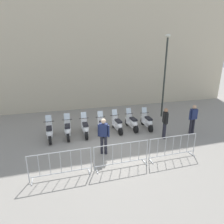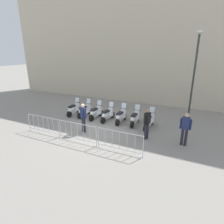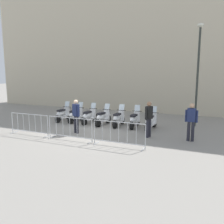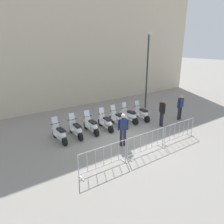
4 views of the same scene
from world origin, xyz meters
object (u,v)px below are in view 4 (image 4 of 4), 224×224
motorcycle_4 (118,119)px  officer_by_barriers (123,128)px  motorcycle_0 (60,134)px  barrier_segment_0 (104,158)px  barrier_segment_1 (146,143)px  officer_near_row_end (162,111)px  motorcycle_6 (142,114)px  motorcycle_2 (92,126)px  officer_mid_plaza (180,106)px  motorcycle_3 (106,123)px  motorcycle_1 (76,129)px  barrier_segment_2 (179,131)px  motorcycle_5 (130,116)px  street_lamp (147,64)px

motorcycle_4 → officer_by_barriers: size_ratio=1.00×
motorcycle_0 → barrier_segment_0: bearing=-85.2°
barrier_segment_1 → officer_near_row_end: size_ratio=1.34×
motorcycle_6 → officer_by_barriers: (-3.46, -2.02, 0.53)m
motorcycle_2 → motorcycle_4: bearing=-2.7°
barrier_segment_0 → officer_mid_plaza: officer_mid_plaza is taller
motorcycle_3 → motorcycle_1: bearing=174.0°
motorcycle_0 → barrier_segment_0: size_ratio=0.75×
officer_near_row_end → officer_by_barriers: size_ratio=1.00×
officer_by_barriers → motorcycle_3: bearing=75.4°
barrier_segment_2 → officer_by_barriers: officer_by_barriers is taller
officer_near_row_end → officer_mid_plaza: (1.91, 0.00, 0.00)m
officer_mid_plaza → officer_by_barriers: same height
motorcycle_1 → officer_by_barriers: (1.36, -2.38, 0.53)m
motorcycle_3 → barrier_segment_0: bearing=-128.2°
officer_near_row_end → officer_mid_plaza: same height
motorcycle_1 → officer_mid_plaza: officer_mid_plaza is taller
motorcycle_4 → motorcycle_5: 0.97m
barrier_segment_2 → street_lamp: bearing=60.3°
motorcycle_0 → officer_near_row_end: (5.96, -1.89, 0.53)m
barrier_segment_0 → barrier_segment_2: size_ratio=1.00×
motorcycle_3 → barrier_segment_0: (-2.59, -3.30, 0.07)m
motorcycle_2 → street_lamp: street_lamp is taller
motorcycle_1 → motorcycle_6: (4.82, -0.36, 0.00)m
barrier_segment_1 → barrier_segment_2: size_ratio=1.00×
motorcycle_3 → barrier_segment_1: motorcycle_3 is taller
motorcycle_2 → motorcycle_4: 1.94m
motorcycle_3 → barrier_segment_0: 4.19m
barrier_segment_0 → officer_by_barriers: 2.36m
motorcycle_5 → motorcycle_6: bearing=-11.3°
motorcycle_0 → barrier_segment_0: (0.29, -3.50, 0.07)m
street_lamp → officer_near_row_end: street_lamp is taller
motorcycle_6 → officer_mid_plaza: bearing=-35.9°
motorcycle_4 → street_lamp: size_ratio=0.30×
motorcycle_0 → officer_near_row_end: size_ratio=1.00×
motorcycle_1 → motorcycle_4: 2.90m
street_lamp → officer_near_row_end: (-2.09, -3.31, -2.50)m
motorcycle_1 → motorcycle_2: bearing=-4.9°
motorcycle_1 → motorcycle_5: same height
motorcycle_0 → motorcycle_1: bearing=-0.4°
street_lamp → officer_near_row_end: bearing=-122.2°
motorcycle_1 → barrier_segment_1: bearing=-64.6°
motorcycle_0 → motorcycle_2: bearing=-2.7°
barrier_segment_2 → motorcycle_4: bearing=108.8°
motorcycle_4 → barrier_segment_1: bearing=-108.7°
motorcycle_5 → motorcycle_4: bearing=-179.9°
motorcycle_0 → officer_by_barriers: size_ratio=1.00×
motorcycle_6 → motorcycle_0: bearing=176.3°
motorcycle_3 → motorcycle_4: (0.98, 0.03, 0.00)m
motorcycle_4 → motorcycle_3: bearing=-178.5°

